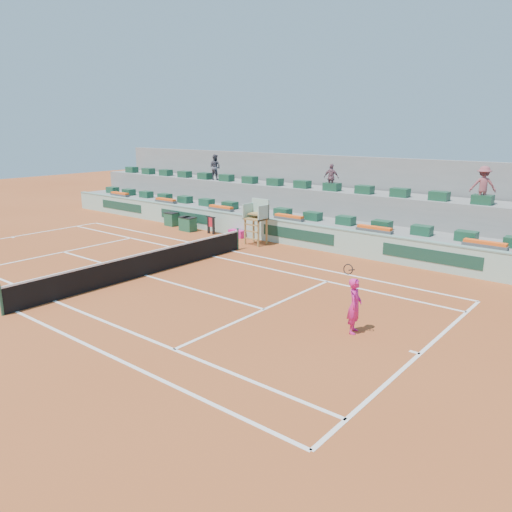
# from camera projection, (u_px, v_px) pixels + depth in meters

# --- Properties ---
(ground) EXTENTS (90.00, 90.00, 0.00)m
(ground) POSITION_uv_depth(u_px,v_px,m) (145.00, 275.00, 21.03)
(ground) COLOR #94411C
(ground) RESTS_ON ground
(seating_tier_lower) EXTENTS (36.00, 4.00, 1.20)m
(seating_tier_lower) POSITION_uv_depth(u_px,v_px,m) (292.00, 224.00, 28.91)
(seating_tier_lower) COLOR gray
(seating_tier_lower) RESTS_ON ground
(seating_tier_upper) EXTENTS (36.00, 2.40, 2.60)m
(seating_tier_upper) POSITION_uv_depth(u_px,v_px,m) (307.00, 209.00, 29.93)
(seating_tier_upper) COLOR gray
(seating_tier_upper) RESTS_ON ground
(stadium_back_wall) EXTENTS (36.00, 0.40, 4.40)m
(stadium_back_wall) POSITION_uv_depth(u_px,v_px,m) (322.00, 191.00, 30.91)
(stadium_back_wall) COLOR gray
(stadium_back_wall) RESTS_ON ground
(player_bag) EXTENTS (0.95, 0.42, 0.42)m
(player_bag) POSITION_uv_depth(u_px,v_px,m) (237.00, 234.00, 28.22)
(player_bag) COLOR #DF1D7F
(player_bag) RESTS_ON ground
(spectator_left) EXTENTS (0.87, 0.70, 1.69)m
(spectator_left) POSITION_uv_depth(u_px,v_px,m) (215.00, 167.00, 33.46)
(spectator_left) COLOR #454550
(spectator_left) RESTS_ON seating_tier_upper
(spectator_mid) EXTENTS (0.91, 0.44, 1.50)m
(spectator_mid) POSITION_uv_depth(u_px,v_px,m) (331.00, 178.00, 27.58)
(spectator_mid) COLOR #7E5462
(spectator_mid) RESTS_ON seating_tier_upper
(spectator_right) EXTENTS (1.29, 1.01, 1.75)m
(spectator_right) POSITION_uv_depth(u_px,v_px,m) (483.00, 185.00, 22.81)
(spectator_right) COLOR #8A454B
(spectator_right) RESTS_ON seating_tier_upper
(court_lines) EXTENTS (23.89, 11.09, 0.01)m
(court_lines) POSITION_uv_depth(u_px,v_px,m) (145.00, 275.00, 21.03)
(court_lines) COLOR white
(court_lines) RESTS_ON ground
(tennis_net) EXTENTS (0.10, 11.97, 1.10)m
(tennis_net) POSITION_uv_depth(u_px,v_px,m) (145.00, 263.00, 20.90)
(tennis_net) COLOR black
(tennis_net) RESTS_ON ground
(advertising_hoarding) EXTENTS (36.00, 0.34, 1.26)m
(advertising_hoarding) POSITION_uv_depth(u_px,v_px,m) (269.00, 229.00, 27.23)
(advertising_hoarding) COLOR #99C0AE
(advertising_hoarding) RESTS_ON ground
(umpire_chair) EXTENTS (1.10, 0.90, 2.40)m
(umpire_chair) POSITION_uv_depth(u_px,v_px,m) (257.00, 215.00, 26.27)
(umpire_chair) COLOR olive
(umpire_chair) RESTS_ON ground
(seat_row_lower) EXTENTS (32.90, 0.60, 0.44)m
(seat_row_lower) POSITION_uv_depth(u_px,v_px,m) (283.00, 212.00, 28.03)
(seat_row_lower) COLOR #17452D
(seat_row_lower) RESTS_ON seating_tier_lower
(seat_row_upper) EXTENTS (32.90, 0.60, 0.44)m
(seat_row_upper) POSITION_uv_depth(u_px,v_px,m) (302.00, 184.00, 29.10)
(seat_row_upper) COLOR #17452D
(seat_row_upper) RESTS_ON seating_tier_upper
(flower_planters) EXTENTS (26.80, 0.36, 0.28)m
(flower_planters) POSITION_uv_depth(u_px,v_px,m) (253.00, 213.00, 28.37)
(flower_planters) COLOR #4D4D4D
(flower_planters) RESTS_ON seating_tier_lower
(drink_cooler_a) EXTENTS (0.77, 0.66, 0.84)m
(drink_cooler_a) POSITION_uv_depth(u_px,v_px,m) (189.00, 224.00, 29.83)
(drink_cooler_a) COLOR #1A4F34
(drink_cooler_a) RESTS_ON ground
(drink_cooler_b) EXTENTS (0.64, 0.56, 0.84)m
(drink_cooler_b) POSITION_uv_depth(u_px,v_px,m) (185.00, 224.00, 30.02)
(drink_cooler_b) COLOR #1A4F34
(drink_cooler_b) RESTS_ON ground
(drink_cooler_c) EXTENTS (0.81, 0.70, 0.84)m
(drink_cooler_c) POSITION_uv_depth(u_px,v_px,m) (172.00, 219.00, 31.49)
(drink_cooler_c) COLOR #1A4F34
(drink_cooler_c) RESTS_ON ground
(towel_rack) EXTENTS (0.68, 0.11, 1.03)m
(towel_rack) POSITION_uv_depth(u_px,v_px,m) (211.00, 224.00, 29.01)
(towel_rack) COLOR black
(towel_rack) RESTS_ON ground
(tennis_player) EXTENTS (0.58, 0.92, 2.28)m
(tennis_player) POSITION_uv_depth(u_px,v_px,m) (355.00, 306.00, 15.01)
(tennis_player) COLOR #DF1D7F
(tennis_player) RESTS_ON ground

